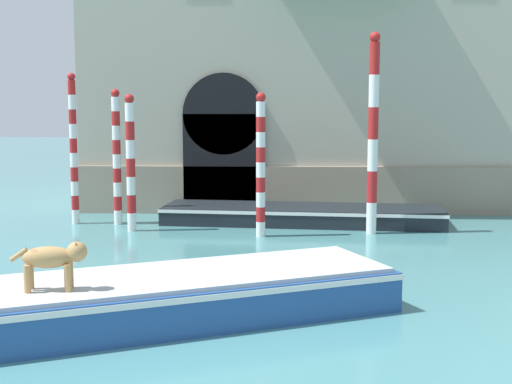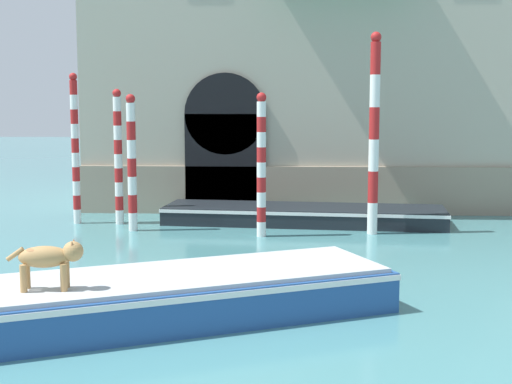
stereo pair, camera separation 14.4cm
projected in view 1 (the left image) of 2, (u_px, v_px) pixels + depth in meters
name	position (u px, v px, depth m)	size (l,w,h in m)	color
boat_foreground	(173.00, 295.00, 9.98)	(6.57, 4.34, 0.64)	#234C8C
dog_on_deck	(54.00, 258.00, 9.04)	(0.96, 0.37, 0.64)	tan
boat_moored_near_palazzo	(302.00, 214.00, 17.93)	(7.15, 2.48, 0.43)	black
mooring_pole_0	(117.00, 157.00, 17.64)	(0.21, 0.21, 3.36)	white
mooring_pole_1	(261.00, 165.00, 16.01)	(0.22, 0.22, 3.25)	white
mooring_pole_2	(131.00, 162.00, 16.71)	(0.22, 0.22, 3.22)	white
mooring_pole_3	(373.00, 133.00, 16.27)	(0.24, 0.24, 4.61)	white
mooring_pole_4	(74.00, 148.00, 17.69)	(0.19, 0.19, 3.75)	white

